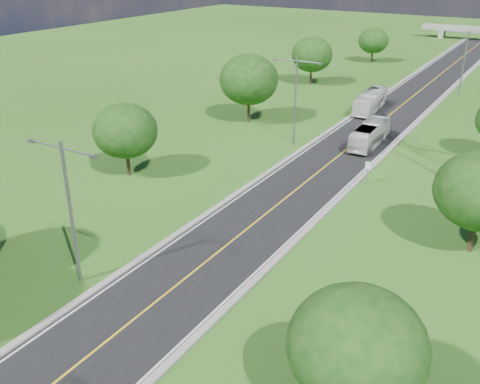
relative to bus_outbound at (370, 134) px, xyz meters
name	(u,v)px	position (x,y,z in m)	size (l,w,h in m)	color
ground	(384,120)	(-1.65, 10.78, -1.38)	(260.00, 260.00, 0.00)	#2E5A19
road	(397,109)	(-1.65, 16.78, -1.35)	(8.00, 150.00, 0.06)	black
curb_left	(368,105)	(-5.90, 16.78, -1.27)	(0.50, 150.00, 0.22)	gray
curb_right	(427,113)	(2.60, 16.78, -1.27)	(0.50, 150.00, 0.22)	gray
speed_limit_sign	(368,169)	(3.55, -11.24, 0.22)	(0.55, 0.09, 2.40)	slate
streetlight_near_left	(69,202)	(-7.65, -37.22, 4.57)	(5.90, 0.25, 10.00)	slate
streetlight_mid_left	(296,94)	(-7.65, -4.22, 4.57)	(5.90, 0.25, 10.00)	slate
streetlight_far_right	(465,58)	(4.35, 28.78, 4.57)	(5.90, 0.25, 10.00)	slate
tree_lb	(125,131)	(-17.65, -21.22, 3.27)	(6.30, 6.30, 7.33)	black
tree_lc	(249,80)	(-16.65, 0.78, 4.20)	(7.56, 7.56, 8.79)	black
tree_ld	(312,55)	(-18.65, 24.78, 3.58)	(6.72, 6.72, 7.82)	black
tree_le	(374,40)	(-16.15, 48.78, 2.96)	(5.88, 5.88, 6.84)	black
tree_ra	(357,346)	(12.35, -39.22, 3.27)	(6.30, 6.30, 7.33)	black
bus_outbound	(370,134)	(0.00, 0.00, 0.00)	(2.22, 9.47, 2.64)	white
bus_inbound	(370,101)	(-4.69, 13.91, 0.08)	(2.34, 10.01, 2.79)	white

